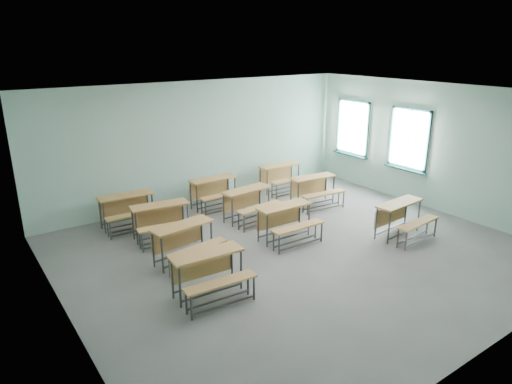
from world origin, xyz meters
TOP-DOWN VIEW (x-y plane):
  - room at (0.08, 0.03)m, footprint 9.04×8.04m
  - desk_unit_r0c0 at (-2.35, -0.52)m, footprint 1.29×0.91m
  - desk_unit_r0c2 at (2.37, -0.77)m, footprint 1.30×0.93m
  - desk_unit_r1c0 at (-2.11, 0.83)m, footprint 1.34×0.98m
  - desk_unit_r1c1 at (0.17, 0.54)m, footprint 1.26×0.86m
  - desk_unit_r2c0 at (-2.02, 2.16)m, footprint 1.35×1.00m
  - desk_unit_r2c1 at (0.16, 1.96)m, footprint 1.32×0.95m
  - desk_unit_r2c2 at (2.16, 1.84)m, footprint 1.32×0.96m
  - desk_unit_r3c0 at (-2.39, 3.22)m, footprint 1.28×0.89m
  - desk_unit_r3c1 at (-0.06, 3.21)m, footprint 1.24×0.84m
  - desk_unit_r3c2 at (2.20, 3.28)m, footprint 1.25×0.85m

SIDE VIEW (x-z plane):
  - desk_unit_r0c0 at x=-2.35m, z-range 0.13..0.91m
  - desk_unit_r0c2 at x=2.37m, z-range 0.13..0.91m
  - desk_unit_r1c0 at x=-2.11m, z-range 0.13..0.91m
  - desk_unit_r1c1 at x=0.17m, z-range 0.13..0.91m
  - desk_unit_r2c0 at x=-2.02m, z-range 0.13..0.91m
  - desk_unit_r2c1 at x=0.16m, z-range 0.13..0.91m
  - desk_unit_r2c2 at x=2.16m, z-range 0.13..0.91m
  - desk_unit_r3c0 at x=-2.39m, z-range 0.13..0.91m
  - desk_unit_r3c1 at x=-0.06m, z-range 0.13..0.91m
  - desk_unit_r3c2 at x=2.20m, z-range 0.13..0.91m
  - room at x=0.08m, z-range -0.02..3.22m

